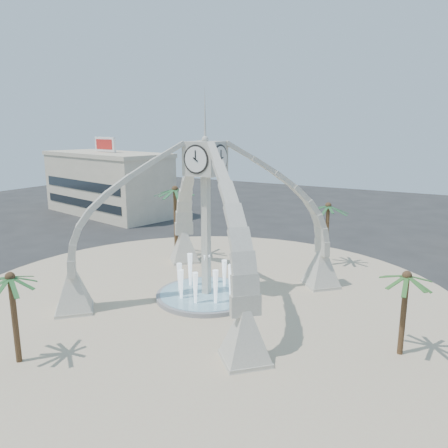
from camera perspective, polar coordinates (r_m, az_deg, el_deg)
The scene contains 9 objects.
ground at distance 35.32m, azimuth -2.28°, elevation -9.62°, with size 140.00×140.00×0.00m, color #282828.
plaza at distance 35.31m, azimuth -2.28°, elevation -9.58°, with size 40.00×40.00×0.06m, color #BFB18E.
clock_tower at distance 33.43m, azimuth -2.38°, elevation 0.74°, with size 17.94×17.94×16.30m.
fountain at distance 35.22m, azimuth -2.28°, elevation -9.19°, with size 8.00×8.00×3.62m.
building_nw at distance 70.62m, azimuth -14.97°, elevation 5.18°, with size 23.75×13.73×11.90m.
palm_east at distance 27.36m, azimuth 22.78°, elevation -6.38°, with size 4.25×4.25×5.63m.
palm_west at distance 44.53m, azimuth -6.43°, elevation 4.40°, with size 4.16×4.16×7.99m.
palm_north at distance 42.81m, azimuth 13.46°, elevation 2.23°, with size 4.70×4.70×6.72m.
palm_south at distance 27.07m, azimuth -26.15°, elevation -6.38°, with size 4.39×4.39×5.86m.
Camera 1 is at (17.49, -27.67, 13.28)m, focal length 35.00 mm.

